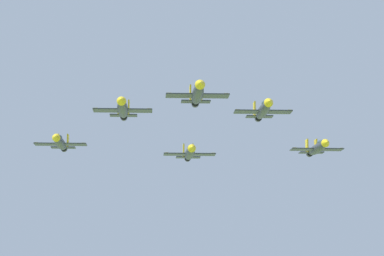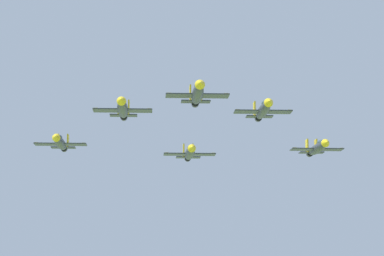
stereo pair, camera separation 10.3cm
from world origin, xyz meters
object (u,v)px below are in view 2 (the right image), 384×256
Objects in this scene: jet_left_outer at (318,148)px; jet_lead at (198,94)px; jet_right_outer at (60,143)px; jet_left_wingman at (263,110)px; jet_right_wingman at (123,109)px; jet_slot_rear at (190,153)px.

jet_lead is at bearing -41.10° from jet_left_outer.
jet_left_wingman is at bearing 68.13° from jet_right_outer.
jet_lead reaches higher than jet_right_outer.
jet_right_wingman reaches higher than jet_right_outer.
jet_left_outer is 54.51m from jet_right_outer.
jet_lead is 1.02× the size of jet_right_outer.
jet_slot_rear is at bearing 179.99° from jet_lead.
jet_left_wingman is 27.25m from jet_right_wingman.
jet_left_wingman is at bearing 89.47° from jet_right_wingman.
jet_lead reaches higher than jet_left_outer.
jet_right_wingman is 1.04× the size of jet_slot_rear.
jet_lead is 0.98× the size of jet_left_wingman.
jet_slot_rear is at bearing 139.10° from jet_right_wingman.
jet_right_outer is (41.88, -4.12, -4.08)m from jet_lead.
jet_right_outer is (39.19, 37.88, 0.74)m from jet_left_outer.
jet_left_wingman is (1.34, -21.00, 0.25)m from jet_lead.
jet_left_wingman is at bearing 139.62° from jet_lead.
jet_left_outer is 1.01× the size of jet_slot_rear.
jet_left_outer is (-18.25, -39.94, -5.11)m from jet_right_wingman.
jet_right_outer is at bearing -140.17° from jet_right_wingman.
jet_left_wingman is 1.04× the size of jet_right_outer.
jet_left_outer reaches higher than jet_slot_rear.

